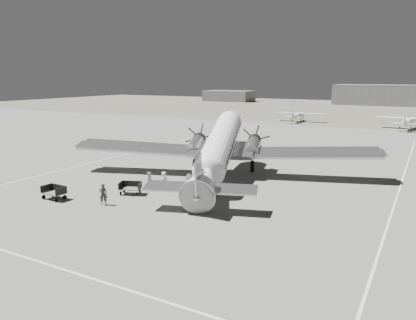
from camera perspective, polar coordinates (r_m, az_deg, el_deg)
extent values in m
plane|color=slate|center=(31.12, 1.37, -5.38)|extent=(260.00, 260.00, 0.00)
cube|color=silver|center=(20.61, -17.59, -15.12)|extent=(60.00, 0.15, 0.01)
cube|color=silver|center=(27.99, 23.97, -8.37)|extent=(0.15, 80.00, 0.01)
cube|color=silver|center=(49.14, -11.98, 0.69)|extent=(0.15, 60.00, 0.01)
cube|color=silver|center=(68.43, 17.06, 3.46)|extent=(90.00, 0.15, 0.01)
cube|color=#5B5A4D|center=(122.53, 22.49, 6.47)|extent=(260.00, 90.00, 0.01)
cube|color=slate|center=(146.81, 25.69, 8.09)|extent=(42.00, 14.00, 6.00)
cube|color=#5A5A5A|center=(146.71, 25.80, 9.37)|extent=(42.00, 14.00, 0.60)
cube|color=#5A5A5A|center=(157.39, 2.96, 8.99)|extent=(18.00, 10.00, 4.00)
imported|color=#2D2D2D|center=(30.29, -14.53, -4.69)|extent=(0.68, 0.66, 1.57)
imported|color=#B9BAB7|center=(33.24, -8.15, -2.99)|extent=(0.90, 0.95, 1.56)
imported|color=silver|center=(33.27, -6.18, -2.94)|extent=(0.63, 0.84, 1.55)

